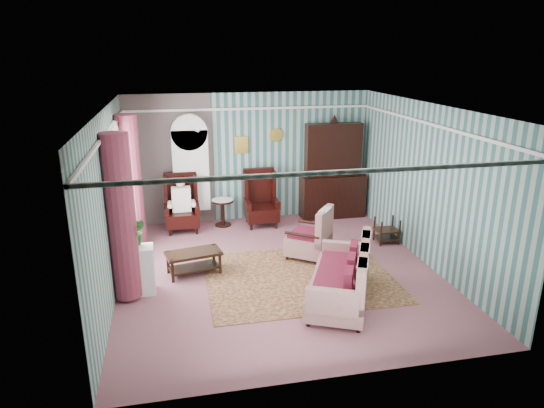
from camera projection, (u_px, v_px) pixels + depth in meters
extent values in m
plane|color=#884F5C|center=(278.00, 272.00, 8.66)|extent=(6.00, 6.00, 0.00)
cube|color=#366260|center=(250.00, 157.00, 11.02)|extent=(5.50, 0.02, 2.90)
cube|color=#366260|center=(337.00, 268.00, 5.42)|extent=(5.50, 0.02, 2.90)
cube|color=#366260|center=(110.00, 204.00, 7.68)|extent=(0.02, 6.00, 2.90)
cube|color=#366260|center=(427.00, 185.00, 8.75)|extent=(0.02, 6.00, 2.90)
cube|color=white|center=(279.00, 107.00, 7.78)|extent=(5.50, 6.00, 0.02)
cube|color=#824258|center=(170.00, 161.00, 10.66)|extent=(1.90, 0.01, 2.90)
cube|color=silver|center=(279.00, 129.00, 7.88)|extent=(5.50, 6.00, 0.05)
cube|color=white|center=(115.00, 188.00, 8.22)|extent=(0.04, 1.50, 1.90)
cylinder|color=brown|center=(121.00, 218.00, 7.33)|extent=(0.44, 0.44, 2.60)
cylinder|color=brown|center=(130.00, 183.00, 9.29)|extent=(0.44, 0.44, 2.60)
cube|color=gold|center=(241.00, 145.00, 10.86)|extent=(0.30, 0.03, 0.38)
cube|color=silver|center=(191.00, 176.00, 10.71)|extent=(0.80, 0.28, 2.24)
cube|color=black|center=(333.00, 168.00, 11.21)|extent=(1.50, 0.56, 2.36)
cube|color=black|center=(182.00, 203.00, 10.44)|extent=(0.76, 0.80, 1.25)
cube|color=black|center=(261.00, 199.00, 10.78)|extent=(0.76, 0.80, 1.25)
cylinder|color=black|center=(223.00, 213.00, 10.86)|extent=(0.50, 0.50, 0.60)
cube|color=black|center=(387.00, 230.00, 9.90)|extent=(0.45, 0.38, 0.54)
cube|color=white|center=(137.00, 270.00, 7.79)|extent=(0.55, 0.35, 0.80)
cube|color=#4A1821|center=(299.00, 277.00, 8.44)|extent=(3.20, 2.60, 0.01)
cube|color=beige|center=(340.00, 268.00, 7.49)|extent=(1.62, 2.11, 1.13)
cube|color=beige|center=(308.00, 234.00, 9.15)|extent=(1.17, 1.16, 0.94)
cube|color=black|center=(194.00, 263.00, 8.53)|extent=(1.03, 0.66, 0.41)
imported|color=#27571B|center=(130.00, 237.00, 7.46)|extent=(0.45, 0.40, 0.46)
imported|color=#1F4B17|center=(138.00, 232.00, 7.71)|extent=(0.27, 0.23, 0.44)
imported|color=#184F1C|center=(127.00, 236.00, 7.66)|extent=(0.22, 0.22, 0.36)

